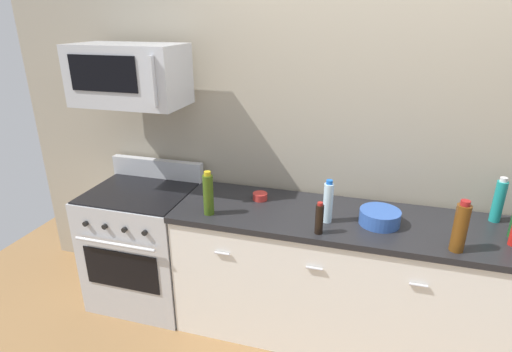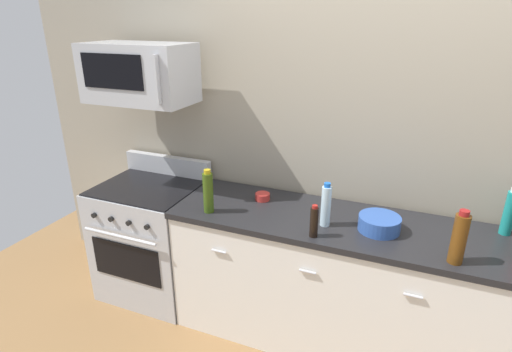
# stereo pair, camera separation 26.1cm
# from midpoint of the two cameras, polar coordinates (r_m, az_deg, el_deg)

# --- Properties ---
(ground_plane) EXTENTS (6.75, 6.75, 0.00)m
(ground_plane) POSITION_cam_midpoint_polar(r_m,az_deg,el_deg) (3.17, 16.30, -21.63)
(ground_plane) COLOR olive
(back_wall) EXTENTS (5.62, 0.10, 2.70)m
(back_wall) POSITION_cam_midpoint_polar(r_m,az_deg,el_deg) (2.86, 20.12, 4.57)
(back_wall) COLOR #9E937F
(back_wall) RESTS_ON ground_plane
(counter_unit) EXTENTS (2.53, 0.66, 0.92)m
(counter_unit) POSITION_cam_midpoint_polar(r_m,az_deg,el_deg) (2.88, 17.28, -14.90)
(counter_unit) COLOR silver
(counter_unit) RESTS_ON ground_plane
(range_oven) EXTENTS (0.76, 0.69, 1.07)m
(range_oven) POSITION_cam_midpoint_polar(r_m,az_deg,el_deg) (3.34, -12.07, -8.60)
(range_oven) COLOR #B7BABF
(range_oven) RESTS_ON ground_plane
(microwave) EXTENTS (0.74, 0.44, 0.40)m
(microwave) POSITION_cam_midpoint_polar(r_m,az_deg,el_deg) (2.96, -13.54, 13.78)
(microwave) COLOR #B7BABF
(bottle_sparkling_teal) EXTENTS (0.07, 0.07, 0.29)m
(bottle_sparkling_teal) POSITION_cam_midpoint_polar(r_m,az_deg,el_deg) (2.85, 34.21, -4.30)
(bottle_sparkling_teal) COLOR #197F7A
(bottle_sparkling_teal) RESTS_ON countertop_slab
(bottle_water_clear) EXTENTS (0.06, 0.06, 0.28)m
(bottle_water_clear) POSITION_cam_midpoint_polar(r_m,az_deg,el_deg) (2.52, 12.71, -4.11)
(bottle_water_clear) COLOR silver
(bottle_water_clear) RESTS_ON countertop_slab
(bottle_olive_oil) EXTENTS (0.07, 0.07, 0.29)m
(bottle_olive_oil) POSITION_cam_midpoint_polar(r_m,az_deg,el_deg) (2.63, -3.90, -2.31)
(bottle_olive_oil) COLOR #385114
(bottle_olive_oil) RESTS_ON countertop_slab
(bottle_wine_amber) EXTENTS (0.08, 0.08, 0.30)m
(bottle_wine_amber) POSITION_cam_midpoint_polar(r_m,az_deg,el_deg) (2.40, 29.40, -7.67)
(bottle_wine_amber) COLOR #59330F
(bottle_wine_amber) RESTS_ON countertop_slab
(bottle_soy_sauce_dark) EXTENTS (0.05, 0.05, 0.20)m
(bottle_soy_sauce_dark) POSITION_cam_midpoint_polar(r_m,az_deg,el_deg) (2.40, 11.24, -6.37)
(bottle_soy_sauce_dark) COLOR black
(bottle_soy_sauce_dark) RESTS_ON countertop_slab
(bowl_red_small) EXTENTS (0.10, 0.10, 0.05)m
(bowl_red_small) POSITION_cam_midpoint_polar(r_m,az_deg,el_deg) (2.84, 3.54, -2.92)
(bowl_red_small) COLOR #B72D28
(bowl_red_small) RESTS_ON countertop_slab
(bowl_blue_mixing) EXTENTS (0.25, 0.25, 0.09)m
(bowl_blue_mixing) POSITION_cam_midpoint_polar(r_m,az_deg,el_deg) (2.59, 19.68, -6.27)
(bowl_blue_mixing) COLOR #2D519E
(bowl_blue_mixing) RESTS_ON countertop_slab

